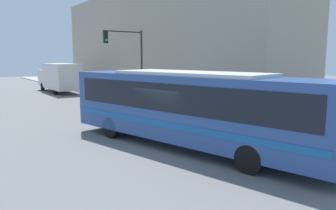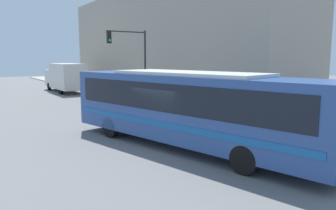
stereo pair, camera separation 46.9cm
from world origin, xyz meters
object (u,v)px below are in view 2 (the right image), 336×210
at_px(traffic_light_pole, 133,54).
at_px(parking_meter, 164,97).
at_px(city_bus, 187,104).
at_px(fire_hydrant, 196,110).
at_px(delivery_truck, 65,77).

bearing_deg(traffic_light_pole, parking_meter, -73.15).
distance_m(city_bus, fire_hydrant, 7.08).
bearing_deg(fire_hydrant, delivery_truck, 96.63).
distance_m(city_bus, traffic_light_pole, 12.74).
distance_m(fire_hydrant, parking_meter, 3.74).
height_order(city_bus, parking_meter, city_bus).
relative_size(traffic_light_pole, parking_meter, 4.61).
relative_size(city_bus, parking_meter, 10.16).
relative_size(fire_hydrant, parking_meter, 0.57).
bearing_deg(city_bus, fire_hydrant, 36.00).
bearing_deg(delivery_truck, parking_meter, -81.91).
relative_size(city_bus, delivery_truck, 1.49).
height_order(delivery_truck, fire_hydrant, delivery_truck).
bearing_deg(city_bus, traffic_light_pole, 60.23).
height_order(city_bus, fire_hydrant, city_bus).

